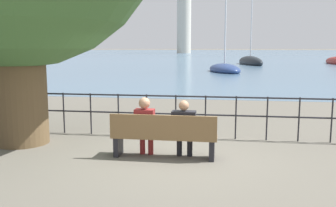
# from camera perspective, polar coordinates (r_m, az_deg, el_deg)

# --- Properties ---
(ground_plane) EXTENTS (1000.00, 1000.00, 0.00)m
(ground_plane) POSITION_cam_1_polar(r_m,az_deg,el_deg) (7.65, -0.58, -8.15)
(ground_plane) COLOR #605B51
(harbor_water) EXTENTS (600.00, 300.00, 0.01)m
(harbor_water) POSITION_cam_1_polar(r_m,az_deg,el_deg) (165.82, 8.47, 7.72)
(harbor_water) COLOR slate
(harbor_water) RESTS_ON ground_plane
(park_bench) EXTENTS (2.12, 0.45, 0.90)m
(park_bench) POSITION_cam_1_polar(r_m,az_deg,el_deg) (7.47, -0.67, -5.04)
(park_bench) COLOR brown
(park_bench) RESTS_ON ground_plane
(seated_person_left) EXTENTS (0.39, 0.35, 1.22)m
(seated_person_left) POSITION_cam_1_polar(r_m,az_deg,el_deg) (7.58, -3.53, -3.08)
(seated_person_left) COLOR maroon
(seated_person_left) RESTS_ON ground_plane
(seated_person_right) EXTENTS (0.47, 0.35, 1.17)m
(seated_person_right) POSITION_cam_1_polar(r_m,az_deg,el_deg) (7.45, 2.44, -3.47)
(seated_person_right) COLOR black
(seated_person_right) RESTS_ON ground_plane
(promenade_railing) EXTENTS (13.16, 0.04, 1.05)m
(promenade_railing) POSITION_cam_1_polar(r_m,az_deg,el_deg) (9.18, 1.19, -0.89)
(promenade_railing) COLOR black
(promenade_railing) RESTS_ON ground_plane
(sailboat_1) EXTENTS (3.90, 6.40, 9.55)m
(sailboat_1) POSITION_cam_1_polar(r_m,az_deg,el_deg) (34.17, 8.60, 5.23)
(sailboat_1) COLOR navy
(sailboat_1) RESTS_ON ground_plane
(sailboat_3) EXTENTS (3.64, 8.61, 8.56)m
(sailboat_3) POSITION_cam_1_polar(r_m,az_deg,el_deg) (49.14, 12.42, 6.20)
(sailboat_3) COLOR black
(sailboat_3) RESTS_ON ground_plane
(harbor_lighthouse) EXTENTS (5.25, 5.25, 29.26)m
(harbor_lighthouse) POSITION_cam_1_polar(r_m,az_deg,el_deg) (142.63, 2.46, 13.15)
(harbor_lighthouse) COLOR beige
(harbor_lighthouse) RESTS_ON ground_plane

